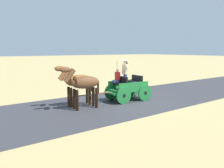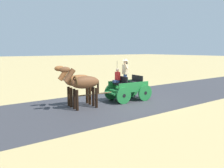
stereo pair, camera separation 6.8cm
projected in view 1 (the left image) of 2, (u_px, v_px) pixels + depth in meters
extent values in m
plane|color=tan|center=(130.00, 100.00, 13.63)|extent=(200.00, 200.00, 0.00)
cube|color=#38383D|center=(130.00, 100.00, 13.63)|extent=(6.11, 160.00, 0.01)
cube|color=#1E7233|center=(128.00, 89.00, 13.54)|extent=(1.36, 2.28, 0.12)
cube|color=#1E7233|center=(134.00, 86.00, 13.02)|extent=(0.21, 2.09, 0.44)
cube|color=#1E7233|center=(123.00, 84.00, 13.98)|extent=(0.21, 2.09, 0.44)
cube|color=#1E7233|center=(111.00, 93.00, 12.92)|extent=(1.09, 0.32, 0.08)
cube|color=#1E7233|center=(144.00, 91.00, 14.19)|extent=(0.73, 0.25, 0.06)
cube|color=black|center=(120.00, 84.00, 13.17)|extent=(1.04, 0.43, 0.14)
cube|color=black|center=(122.00, 80.00, 13.23)|extent=(1.02, 0.15, 0.44)
cube|color=black|center=(135.00, 83.00, 13.74)|extent=(1.04, 0.43, 0.14)
cube|color=black|center=(137.00, 79.00, 13.80)|extent=(1.02, 0.15, 0.44)
cylinder|color=#1E7233|center=(124.00, 96.00, 12.62)|extent=(0.17, 0.96, 0.96)
cylinder|color=black|center=(124.00, 96.00, 12.62)|extent=(0.14, 0.22, 0.21)
cylinder|color=#1E7233|center=(112.00, 92.00, 13.71)|extent=(0.17, 0.96, 0.96)
cylinder|color=black|center=(112.00, 92.00, 13.71)|extent=(0.14, 0.22, 0.21)
cylinder|color=#1E7233|center=(145.00, 93.00, 13.42)|extent=(0.17, 0.96, 0.96)
cylinder|color=black|center=(145.00, 93.00, 13.42)|extent=(0.14, 0.22, 0.21)
cylinder|color=#1E7233|center=(132.00, 90.00, 14.51)|extent=(0.17, 0.96, 0.96)
cylinder|color=black|center=(132.00, 90.00, 14.51)|extent=(0.14, 0.22, 0.21)
cylinder|color=brown|center=(96.00, 94.00, 12.40)|extent=(0.22, 2.00, 0.07)
cylinder|color=black|center=(117.00, 72.00, 13.31)|extent=(0.02, 0.02, 1.30)
cylinder|color=#384C7F|center=(125.00, 82.00, 13.17)|extent=(0.22, 0.22, 0.90)
cube|color=tan|center=(125.00, 69.00, 13.05)|extent=(0.36, 0.24, 0.56)
sphere|color=tan|center=(125.00, 62.00, 12.99)|extent=(0.22, 0.22, 0.22)
cylinder|color=beige|center=(125.00, 61.00, 12.98)|extent=(0.36, 0.36, 0.01)
cylinder|color=beige|center=(125.00, 60.00, 12.97)|extent=(0.20, 0.20, 0.10)
cylinder|color=tan|center=(127.00, 66.00, 12.86)|extent=(0.27, 0.10, 0.32)
cube|color=black|center=(127.00, 63.00, 12.76)|extent=(0.03, 0.07, 0.14)
cube|color=#384C7F|center=(116.00, 81.00, 13.29)|extent=(0.30, 0.34, 0.14)
cube|color=red|center=(117.00, 76.00, 13.31)|extent=(0.31, 0.22, 0.48)
sphere|color=beige|center=(118.00, 70.00, 13.26)|extent=(0.20, 0.20, 0.20)
ellipsoid|color=brown|center=(85.00, 82.00, 11.54)|extent=(0.67, 1.60, 0.64)
cylinder|color=black|center=(77.00, 100.00, 11.23)|extent=(0.15, 0.15, 1.05)
cylinder|color=black|center=(74.00, 99.00, 11.53)|extent=(0.15, 0.15, 1.05)
cylinder|color=black|center=(97.00, 98.00, 11.80)|extent=(0.15, 0.15, 1.05)
cylinder|color=black|center=(93.00, 97.00, 12.11)|extent=(0.15, 0.15, 1.05)
cylinder|color=brown|center=(69.00, 76.00, 11.04)|extent=(0.30, 0.66, 0.73)
ellipsoid|color=brown|center=(65.00, 70.00, 10.88)|extent=(0.26, 0.55, 0.28)
cube|color=black|center=(70.00, 75.00, 11.04)|extent=(0.09, 0.51, 0.56)
cylinder|color=black|center=(98.00, 87.00, 11.97)|extent=(0.11, 0.11, 0.70)
torus|color=brown|center=(75.00, 82.00, 11.24)|extent=(0.55, 0.11, 0.55)
ellipsoid|color=brown|center=(79.00, 81.00, 12.21)|extent=(0.69, 1.60, 0.64)
cylinder|color=black|center=(71.00, 98.00, 11.90)|extent=(0.15, 0.15, 1.05)
cylinder|color=black|center=(69.00, 96.00, 12.21)|extent=(0.15, 0.15, 1.05)
cylinder|color=black|center=(90.00, 95.00, 12.46)|extent=(0.15, 0.15, 1.05)
cylinder|color=black|center=(87.00, 94.00, 12.77)|extent=(0.15, 0.15, 1.05)
cylinder|color=brown|center=(64.00, 74.00, 11.71)|extent=(0.31, 0.67, 0.73)
ellipsoid|color=brown|center=(60.00, 69.00, 11.55)|extent=(0.26, 0.56, 0.28)
cube|color=black|center=(64.00, 73.00, 11.72)|extent=(0.10, 0.51, 0.56)
cylinder|color=black|center=(91.00, 85.00, 12.63)|extent=(0.11, 0.11, 0.70)
torus|color=brown|center=(69.00, 80.00, 11.91)|extent=(0.55, 0.11, 0.55)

